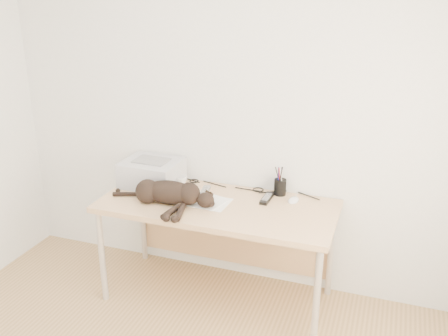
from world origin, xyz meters
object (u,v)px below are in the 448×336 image
at_px(desk, 221,216).
at_px(mug, 181,182).
at_px(cat, 166,194).
at_px(mouse, 294,199).
at_px(printer, 152,173).
at_px(pen_cup, 280,187).

relative_size(desk, mug, 17.71).
distance_m(cat, mouse, 0.87).
xyz_separation_m(desk, printer, (-0.57, 0.07, 0.23)).
relative_size(pen_cup, mouse, 1.84).
height_order(desk, pen_cup, pen_cup).
xyz_separation_m(cat, pen_cup, (0.69, 0.40, -0.01)).
distance_m(pen_cup, mouse, 0.14).
bearing_deg(cat, desk, 26.99).
bearing_deg(mouse, mug, -172.35).
height_order(desk, cat, cat).
height_order(desk, printer, printer).
bearing_deg(mouse, printer, -171.55).
height_order(mug, pen_cup, pen_cup).
relative_size(cat, mouse, 6.46).
relative_size(printer, mouse, 3.55).
distance_m(mug, pen_cup, 0.72).
height_order(printer, pen_cup, pen_cup).
height_order(desk, mug, mug).
bearing_deg(cat, mug, 90.58).
bearing_deg(desk, printer, 172.56).
height_order(cat, mouse, cat).
distance_m(desk, cat, 0.43).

